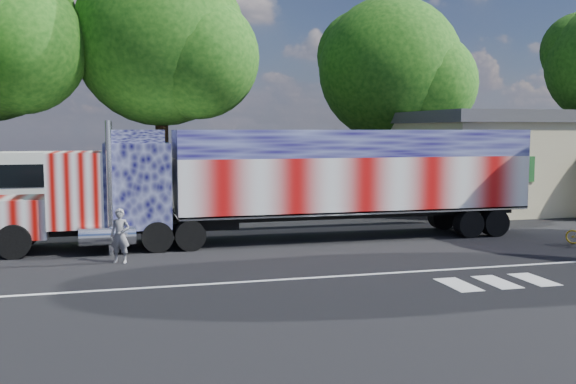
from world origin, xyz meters
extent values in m
plane|color=black|center=(0.00, 0.00, 0.00)|extent=(100.00, 100.00, 0.00)
cube|color=silver|center=(0.00, -3.00, 0.01)|extent=(30.00, 0.15, 0.01)
cube|color=silver|center=(2.80, -4.80, 0.01)|extent=(0.70, 1.60, 0.01)
cube|color=silver|center=(4.00, -4.80, 0.01)|extent=(0.70, 1.60, 0.01)
cube|color=silver|center=(5.20, -4.80, 0.01)|extent=(0.70, 1.60, 0.01)
cube|color=black|center=(-6.58, 3.28, 0.72)|extent=(9.32, 1.04, 0.31)
cube|color=#CF7A78|center=(-9.90, 3.28, 1.24)|extent=(2.69, 2.28, 1.35)
cube|color=#CF7A78|center=(-7.62, 3.28, 2.17)|extent=(1.86, 2.59, 2.59)
cube|color=black|center=(-8.50, 3.28, 2.64)|extent=(0.06, 2.17, 0.93)
cube|color=#484A7C|center=(-5.55, 3.28, 2.28)|extent=(2.28, 2.59, 3.00)
cube|color=#484A7C|center=(-5.55, 3.28, 3.99)|extent=(1.86, 2.48, 0.52)
cylinder|color=silver|center=(-6.48, 4.65, 2.28)|extent=(0.21, 0.21, 4.56)
cylinder|color=silver|center=(-6.48, 1.91, 2.28)|extent=(0.21, 0.21, 4.56)
cylinder|color=silver|center=(-6.58, 4.63, 0.67)|extent=(1.86, 0.68, 0.68)
cylinder|color=silver|center=(-6.58, 1.93, 0.67)|extent=(1.86, 0.68, 0.68)
cylinder|color=black|center=(-9.58, 2.14, 0.57)|extent=(1.14, 0.36, 1.14)
cylinder|color=black|center=(-9.58, 4.42, 0.57)|extent=(1.14, 0.36, 1.14)
cylinder|color=black|center=(-4.93, 2.19, 0.54)|extent=(1.08, 0.57, 1.08)
cylinder|color=black|center=(-4.93, 4.37, 0.54)|extent=(1.08, 0.57, 1.08)
cylinder|color=black|center=(-3.79, 2.19, 0.54)|extent=(1.08, 0.57, 1.08)
cylinder|color=black|center=(-3.79, 4.37, 0.54)|extent=(1.08, 0.57, 1.08)
cube|color=black|center=(2.74, 3.28, 0.98)|extent=(13.46, 1.14, 0.31)
cube|color=#DF8181|center=(2.74, 3.28, 2.17)|extent=(13.87, 2.69, 2.07)
cube|color=#4D4E96|center=(2.74, 3.28, 3.73)|extent=(13.87, 2.69, 1.04)
cube|color=silver|center=(2.74, 3.28, 1.14)|extent=(13.87, 2.69, 0.12)
cube|color=silver|center=(9.69, 3.28, 2.69)|extent=(0.04, 2.59, 3.00)
cylinder|color=black|center=(7.19, 2.19, 0.54)|extent=(1.08, 0.57, 1.08)
cylinder|color=black|center=(7.19, 4.37, 0.54)|extent=(1.08, 0.57, 1.08)
cylinder|color=black|center=(8.33, 2.19, 0.54)|extent=(1.08, 0.57, 1.08)
cylinder|color=black|center=(8.33, 4.37, 0.54)|extent=(1.08, 0.57, 1.08)
cube|color=white|center=(-6.43, 11.02, 1.62)|extent=(11.10, 2.41, 3.24)
cube|color=black|center=(-6.43, 11.02, 2.22)|extent=(10.73, 2.46, 1.02)
cube|color=black|center=(-6.43, 11.02, 0.42)|extent=(11.10, 2.41, 0.23)
cylinder|color=black|center=(-10.59, 9.86, 0.46)|extent=(0.93, 0.28, 0.93)
cylinder|color=black|center=(-10.59, 12.18, 0.46)|extent=(0.93, 0.28, 0.93)
cylinder|color=black|center=(-3.65, 9.86, 0.46)|extent=(0.93, 0.28, 0.93)
cylinder|color=black|center=(-3.65, 12.18, 0.46)|extent=(0.93, 0.28, 0.93)
cylinder|color=black|center=(-2.82, 9.86, 0.46)|extent=(0.93, 0.28, 0.93)
cylinder|color=black|center=(-2.82, 12.18, 0.46)|extent=(0.93, 0.28, 0.93)
cube|color=#1E5926|center=(12.00, 5.96, 2.40)|extent=(1.60, 0.08, 1.20)
imported|color=slate|center=(-6.18, 0.57, 0.87)|extent=(0.75, 0.63, 1.75)
cylinder|color=black|center=(9.87, 16.21, 3.16)|extent=(0.70, 0.70, 6.32)
sphere|color=#245714|center=(9.87, 16.21, 7.90)|extent=(8.68, 8.68, 8.68)
sphere|color=#245714|center=(11.60, 14.91, 7.00)|extent=(6.07, 6.07, 6.07)
sphere|color=#245714|center=(8.57, 17.51, 8.81)|extent=(5.64, 5.64, 5.64)
sphere|color=#245714|center=(-10.83, 13.98, 8.31)|extent=(6.65, 6.65, 6.65)
cylinder|color=black|center=(-3.89, 15.33, 3.62)|extent=(0.70, 0.70, 7.25)
sphere|color=#245714|center=(-3.89, 15.33, 9.06)|extent=(9.23, 9.23, 9.23)
sphere|color=#245714|center=(-2.04, 13.94, 8.02)|extent=(6.46, 6.46, 6.46)
sphere|color=#245714|center=(-5.27, 16.71, 10.10)|extent=(6.00, 6.00, 6.00)
camera|label=1|loc=(-6.09, -20.33, 4.24)|focal=40.00mm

